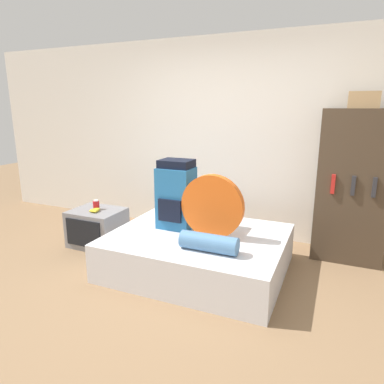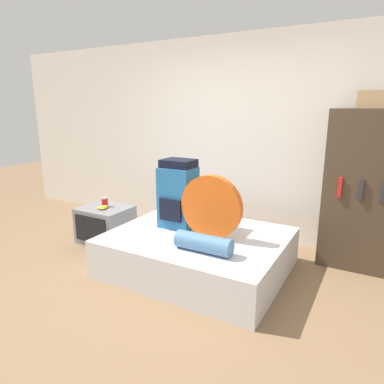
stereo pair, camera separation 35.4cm
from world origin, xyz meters
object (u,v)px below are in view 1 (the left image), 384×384
Objects in this scene: bookshelf at (352,187)px; sleeping_roll at (209,243)px; canister at (96,205)px; cardboard_box at (364,100)px; television at (97,227)px; backpack at (176,195)px; tent_bag at (212,206)px.

sleeping_roll is at bearing -131.99° from bookshelf.
cardboard_box is (2.92, 0.78, 1.27)m from canister.
canister is 0.41× the size of cardboard_box.
television is 0.29m from canister.
cardboard_box is (2.90, 0.82, 1.55)m from television.
bookshelf is (1.20, 1.33, 0.36)m from sleeping_roll.
cardboard_box is at bearing 47.35° from sleeping_roll.
canister is 0.07× the size of bookshelf.
canister is (-1.71, 0.53, 0.03)m from sleeping_roll.
sleeping_roll is at bearing -40.05° from backpack.
canister is 3.28m from cardboard_box.
tent_bag is (0.47, -0.12, -0.04)m from backpack.
sleeping_roll is at bearing -16.30° from television.
cardboard_box reaches higher than backpack.
television is 2.08× the size of cardboard_box.
sleeping_roll is (0.57, -0.48, -0.28)m from backpack.
television is at bearing 174.97° from tent_bag.
backpack is at bearing -2.58° from canister.
bookshelf reaches higher than backpack.
bookshelf is (2.91, 0.80, 0.33)m from canister.
cardboard_box is at bearing 36.20° from tent_bag.
cardboard_box reaches higher than canister.
television is 5.13× the size of canister.
bookshelf is (1.30, 0.98, 0.12)m from tent_bag.
sleeping_roll is 0.88× the size of television.
backpack reaches higher than television.
backpack is 2.21m from cardboard_box.
sleeping_roll is at bearing -74.23° from tent_bag.
bookshelf is 5.68× the size of cardboard_box.
backpack is at bearing -154.17° from bookshelf.
bookshelf is at bearing 48.01° from sleeping_roll.
backpack reaches higher than sleeping_roll.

